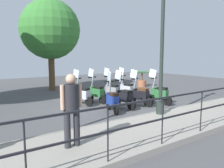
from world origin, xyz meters
The scene contains 15 objects.
ground_plane centered at (0.00, 0.00, 0.00)m, with size 28.00×28.00×0.00m, color #4C4C4F.
promenade_walkway centered at (-3.15, 0.00, 0.07)m, with size 2.20×20.00×0.15m.
fence_railing centered at (-4.20, 0.00, 0.90)m, with size 0.04×16.03×1.07m.
lamp_post_near centered at (-2.40, 0.31, 2.25)m, with size 0.26×0.90×4.70m.
pedestrian_distant centered at (-3.19, 3.89, 1.08)m, with size 0.32×0.49×1.59m.
tree_distant centered at (5.43, 1.30, 3.61)m, with size 3.49×3.49×5.37m.
potted_palm centered at (3.47, -4.23, 0.45)m, with size 1.06×0.66×1.05m.
scooter_near_0 centered at (-0.91, -1.22, 0.48)m, with size 1.21×0.53×1.54m.
scooter_near_1 centered at (-0.63, -0.37, 0.48)m, with size 1.21×0.52×1.54m.
scooter_near_2 centered at (-0.65, 0.50, 0.48)m, with size 1.23×0.45×1.54m.
scooter_near_3 centered at (-0.86, 1.22, 0.48)m, with size 1.21×0.52×1.54m.
scooter_far_0 centered at (0.84, -0.79, 0.48)m, with size 1.23×0.46×1.54m.
scooter_far_1 centered at (0.94, 0.00, 0.48)m, with size 1.22×0.49×1.54m.
scooter_far_2 centered at (0.92, 0.86, 0.48)m, with size 1.22×0.50×1.54m.
scooter_far_3 centered at (0.84, 1.61, 0.48)m, with size 1.20×0.55×1.54m.
Camera 1 is at (-7.42, 5.77, 2.13)m, focal length 35.00 mm.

